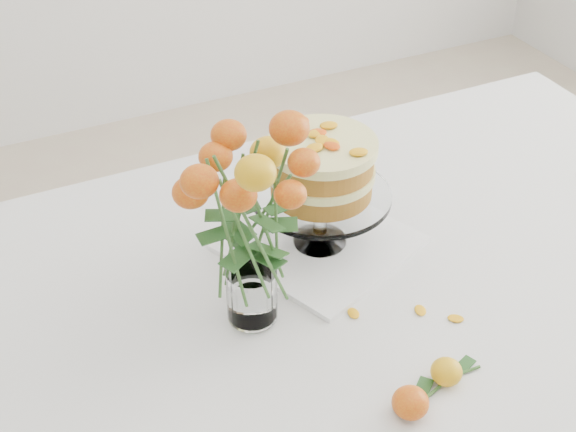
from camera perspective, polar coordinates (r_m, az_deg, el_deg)
name	(u,v)px	position (r m, az deg, el deg)	size (l,w,h in m)	color
table	(382,293)	(1.46, 6.72, -5.45)	(1.43, 0.93, 0.76)	tan
napkin	(320,243)	(1.42, 2.26, -1.94)	(0.28, 0.28, 0.01)	white
cake_stand	(322,173)	(1.33, 2.41, 3.07)	(0.24, 0.24, 0.21)	white
rose_vase	(248,200)	(1.13, -2.83, 1.17)	(0.34, 0.34, 0.39)	white
loose_rose_near	(447,372)	(1.20, 11.21, -10.81)	(0.08, 0.05, 0.04)	gold
loose_rose_far	(411,403)	(1.15, 8.71, -12.98)	(0.09, 0.05, 0.04)	red
stray_petal_a	(353,313)	(1.29, 4.68, -6.92)	(0.03, 0.02, 0.00)	#F8A70F
stray_petal_b	(420,310)	(1.31, 9.39, -6.64)	(0.03, 0.02, 0.00)	#F8A70F
stray_petal_c	(456,319)	(1.30, 11.83, -7.16)	(0.03, 0.02, 0.00)	#F8A70F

